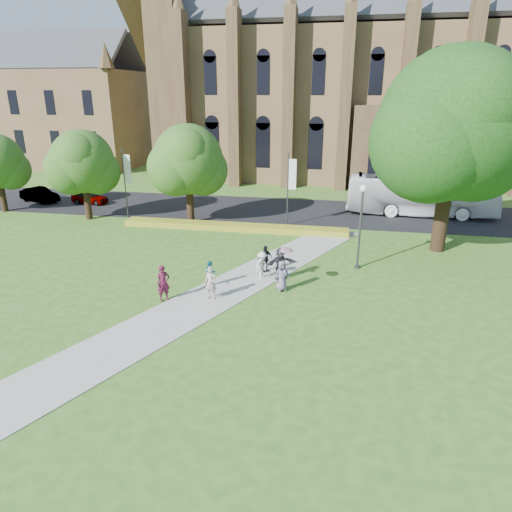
% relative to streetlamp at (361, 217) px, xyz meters
% --- Properties ---
extents(ground, '(160.00, 160.00, 0.00)m').
position_rel_streetlamp_xyz_m(ground, '(-7.50, -6.50, -3.30)').
color(ground, '#2D611D').
rests_on(ground, ground).
extents(road, '(160.00, 10.00, 0.02)m').
position_rel_streetlamp_xyz_m(road, '(-7.50, 13.50, -3.29)').
color(road, black).
rests_on(road, ground).
extents(footpath, '(15.58, 28.54, 0.04)m').
position_rel_streetlamp_xyz_m(footpath, '(-7.50, -5.50, -3.28)').
color(footpath, '#B2B2A8').
rests_on(footpath, ground).
extents(flower_hedge, '(18.00, 1.40, 0.45)m').
position_rel_streetlamp_xyz_m(flower_hedge, '(-9.50, 6.70, -3.07)').
color(flower_hedge, gold).
rests_on(flower_hedge, ground).
extents(cathedral, '(52.60, 18.25, 28.00)m').
position_rel_streetlamp_xyz_m(cathedral, '(2.50, 33.23, 9.69)').
color(cathedral, brown).
rests_on(cathedral, ground).
extents(building_west, '(22.00, 14.00, 18.30)m').
position_rel_streetlamp_xyz_m(building_west, '(-41.50, 35.50, 5.91)').
color(building_west, brown).
rests_on(building_west, ground).
extents(streetlamp, '(0.44, 0.44, 5.24)m').
position_rel_streetlamp_xyz_m(streetlamp, '(0.00, 0.00, 0.00)').
color(streetlamp, '#38383D').
rests_on(streetlamp, ground).
extents(large_tree, '(9.60, 9.60, 13.20)m').
position_rel_streetlamp_xyz_m(large_tree, '(5.50, 4.50, 5.07)').
color(large_tree, '#332114').
rests_on(large_tree, ground).
extents(street_tree_0, '(5.20, 5.20, 7.50)m').
position_rel_streetlamp_xyz_m(street_tree_0, '(-22.50, 7.50, 1.58)').
color(street_tree_0, '#332114').
rests_on(street_tree_0, ground).
extents(street_tree_1, '(5.60, 5.60, 8.05)m').
position_rel_streetlamp_xyz_m(street_tree_1, '(-13.50, 8.00, 1.93)').
color(street_tree_1, '#332114').
rests_on(street_tree_1, ground).
extents(banner_pole_0, '(0.70, 0.10, 6.00)m').
position_rel_streetlamp_xyz_m(banner_pole_0, '(-5.39, 8.70, 0.09)').
color(banner_pole_0, '#38383D').
rests_on(banner_pole_0, ground).
extents(banner_pole_1, '(0.70, 0.10, 6.00)m').
position_rel_streetlamp_xyz_m(banner_pole_1, '(-19.39, 8.70, 0.09)').
color(banner_pole_1, '#38383D').
rests_on(banner_pole_1, ground).
extents(tour_coach, '(12.76, 3.16, 3.54)m').
position_rel_streetlamp_xyz_m(tour_coach, '(5.56, 14.18, -1.50)').
color(tour_coach, white).
rests_on(tour_coach, road).
extents(car_0, '(3.75, 1.87, 1.23)m').
position_rel_streetlamp_xyz_m(car_0, '(-25.38, 12.67, -2.66)').
color(car_0, gray).
rests_on(car_0, road).
extents(car_1, '(4.59, 2.85, 1.43)m').
position_rel_streetlamp_xyz_m(car_1, '(-30.61, 12.37, -2.56)').
color(car_1, gray).
rests_on(car_1, road).
extents(pedestrian_0, '(0.83, 0.80, 1.92)m').
position_rel_streetlamp_xyz_m(pedestrian_0, '(-10.04, -6.72, -2.30)').
color(pedestrian_0, '#4C1129').
rests_on(pedestrian_0, footpath).
extents(pedestrian_1, '(0.94, 0.91, 1.53)m').
position_rel_streetlamp_xyz_m(pedestrian_1, '(-8.11, -4.59, -2.49)').
color(pedestrian_1, '#15586D').
rests_on(pedestrian_1, footpath).
extents(pedestrian_2, '(1.02, 1.20, 1.61)m').
position_rel_streetlamp_xyz_m(pedestrian_2, '(-5.52, -2.77, -2.45)').
color(pedestrian_2, silver).
rests_on(pedestrian_2, footpath).
extents(pedestrian_3, '(1.01, 0.90, 1.65)m').
position_rel_streetlamp_xyz_m(pedestrian_3, '(-5.53, -1.74, -2.43)').
color(pedestrian_3, black).
rests_on(pedestrian_3, footpath).
extents(pedestrian_4, '(0.98, 0.86, 1.70)m').
position_rel_streetlamp_xyz_m(pedestrian_4, '(-4.14, -4.29, -2.41)').
color(pedestrian_4, slate).
rests_on(pedestrian_4, footpath).
extents(pedestrian_5, '(1.80, 1.39, 1.90)m').
position_rel_streetlamp_xyz_m(pedestrian_5, '(-4.46, -2.69, -2.30)').
color(pedestrian_5, '#25242C').
rests_on(pedestrian_5, footpath).
extents(pedestrian_6, '(0.69, 0.49, 1.79)m').
position_rel_streetlamp_xyz_m(pedestrian_6, '(-7.67, -6.09, -2.36)').
color(pedestrian_6, '#AC988F').
rests_on(pedestrian_6, footpath).
extents(parasol, '(0.88, 0.88, 0.67)m').
position_rel_streetlamp_xyz_m(parasol, '(-3.96, -4.19, -1.23)').
color(parasol, '#CF9392').
rests_on(parasol, pedestrian_4).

